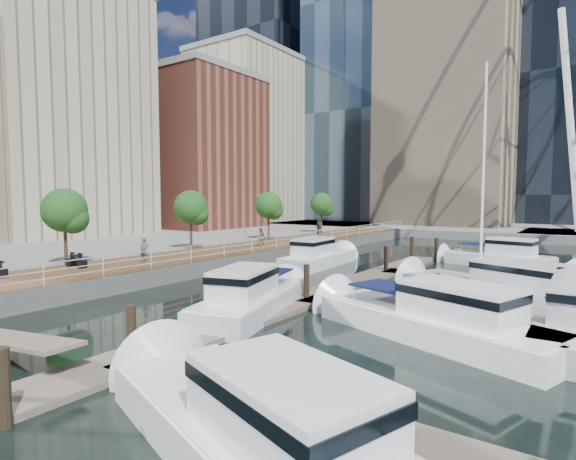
# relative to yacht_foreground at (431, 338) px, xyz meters

# --- Properties ---
(ground) EXTENTS (520.00, 520.00, 0.00)m
(ground) POSITION_rel_yacht_foreground_xyz_m (-9.80, -5.65, 0.00)
(ground) COLOR black
(ground) RESTS_ON ground
(boardwalk) EXTENTS (6.00, 60.00, 1.00)m
(boardwalk) POSITION_rel_yacht_foreground_xyz_m (-18.80, 9.35, 0.50)
(boardwalk) COLOR brown
(boardwalk) RESTS_ON ground
(seawall) EXTENTS (0.25, 60.00, 1.00)m
(seawall) POSITION_rel_yacht_foreground_xyz_m (-15.80, 9.35, 0.50)
(seawall) COLOR #595954
(seawall) RESTS_ON ground
(land_inland) EXTENTS (48.00, 90.00, 1.00)m
(land_inland) POSITION_rel_yacht_foreground_xyz_m (-45.80, 9.35, 0.50)
(land_inland) COLOR gray
(land_inland) RESTS_ON ground
(land_far) EXTENTS (200.00, 114.00, 1.00)m
(land_far) POSITION_rel_yacht_foreground_xyz_m (-9.80, 96.35, 0.50)
(land_far) COLOR gray
(land_far) RESTS_ON ground
(railing) EXTENTS (0.10, 60.00, 1.05)m
(railing) POSITION_rel_yacht_foreground_xyz_m (-15.90, 9.35, 1.52)
(railing) COLOR white
(railing) RESTS_ON boardwalk
(floating_docks) EXTENTS (16.00, 34.00, 2.60)m
(floating_docks) POSITION_rel_yacht_foreground_xyz_m (-1.83, 4.33, 0.49)
(floating_docks) COLOR #6D6051
(floating_docks) RESTS_ON ground
(midrise_condos) EXTENTS (19.00, 67.00, 28.00)m
(midrise_condos) POSITION_rel_yacht_foreground_xyz_m (-43.36, 21.17, 13.42)
(midrise_condos) COLOR #BCAD8E
(midrise_condos) RESTS_ON ground
(street_trees) EXTENTS (2.60, 42.60, 4.60)m
(street_trees) POSITION_rel_yacht_foreground_xyz_m (-21.20, 8.35, 4.29)
(street_trees) COLOR #3F2B1C
(street_trees) RESTS_ON ground
(yacht_foreground) EXTENTS (10.23, 5.72, 2.15)m
(yacht_foreground) POSITION_rel_yacht_foreground_xyz_m (0.00, 0.00, 0.00)
(yacht_foreground) COLOR white
(yacht_foreground) RESTS_ON ground
(pedestrian_near) EXTENTS (0.67, 0.56, 1.55)m
(pedestrian_near) POSITION_rel_yacht_foreground_xyz_m (-18.37, 1.78, 1.78)
(pedestrian_near) COLOR #495462
(pedestrian_near) RESTS_ON boardwalk
(pedestrian_mid) EXTENTS (0.95, 0.99, 1.61)m
(pedestrian_mid) POSITION_rel_yacht_foreground_xyz_m (-17.92, 12.90, 1.80)
(pedestrian_mid) COLOR #82685A
(pedestrian_mid) RESTS_ON boardwalk
(pedestrian_far) EXTENTS (1.12, 1.00, 1.82)m
(pedestrian_far) POSITION_rel_yacht_foreground_xyz_m (-19.64, 25.16, 1.91)
(pedestrian_far) COLOR #353C43
(pedestrian_far) RESTS_ON boardwalk
(moored_yachts) EXTENTS (20.30, 33.77, 11.50)m
(moored_yachts) POSITION_rel_yacht_foreground_xyz_m (-0.20, 5.73, 0.00)
(moored_yachts) COLOR white
(moored_yachts) RESTS_ON ground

